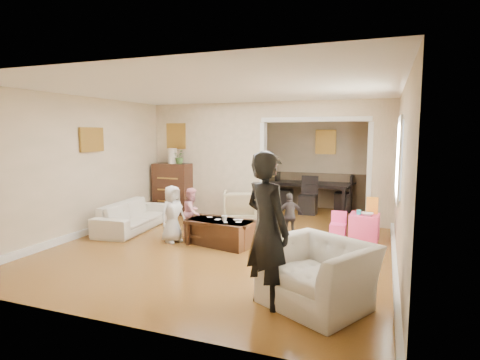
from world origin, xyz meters
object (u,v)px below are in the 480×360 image
at_px(dining_table, 313,196).
at_px(child_kneel_a, 173,214).
at_px(child_toddler, 290,216).
at_px(play_table, 364,227).
at_px(table_lamp, 172,156).
at_px(coffee_table, 220,232).
at_px(sofa, 133,216).
at_px(coffee_cup, 225,218).
at_px(adult_person, 267,229).
at_px(cyan_cup, 359,212).
at_px(armchair_back, 240,205).
at_px(child_kneel_b, 192,212).
at_px(armchair_front, 317,274).
at_px(dresser, 173,188).

xyz_separation_m(dining_table, child_kneel_a, (-1.79, -3.89, 0.16)).
xyz_separation_m(dining_table, child_toddler, (0.11, -2.99, 0.08)).
bearing_deg(play_table, child_toddler, -162.02).
distance_m(table_lamp, coffee_table, 3.17).
bearing_deg(sofa, table_lamp, -3.92).
xyz_separation_m(coffee_cup, adult_person, (1.33, -1.95, 0.39)).
relative_size(coffee_table, play_table, 2.31).
xyz_separation_m(cyan_cup, adult_person, (-0.79, -3.11, 0.35)).
distance_m(armchair_back, child_kneel_b, 1.65).
relative_size(armchair_back, child_kneel_b, 0.80).
distance_m(armchair_front, dining_table, 5.65).
distance_m(sofa, child_kneel_a, 1.35).
distance_m(coffee_cup, adult_person, 2.39).
bearing_deg(child_kneel_b, table_lamp, 31.82).
distance_m(cyan_cup, child_kneel_a, 3.32).
relative_size(adult_person, child_kneel_a, 1.72).
height_order(table_lamp, coffee_cup, table_lamp).
bearing_deg(child_toddler, play_table, 170.69).
bearing_deg(play_table, adult_person, -105.65).
relative_size(armchair_back, coffee_cup, 6.84).
bearing_deg(armchair_back, play_table, 144.73).
height_order(sofa, dining_table, dining_table).
bearing_deg(armchair_back, armchair_front, 102.17).
bearing_deg(sofa, coffee_table, -106.13).
xyz_separation_m(coffee_cup, play_table, (2.22, 1.21, -0.24)).
height_order(armchair_back, child_toddler, child_toddler).
relative_size(dresser, adult_person, 0.69).
height_order(coffee_cup, play_table, coffee_cup).
bearing_deg(coffee_cup, dining_table, 77.53).
bearing_deg(table_lamp, child_toddler, -22.24).
xyz_separation_m(dresser, child_kneel_a, (1.27, -2.20, -0.10)).
bearing_deg(child_kneel_b, coffee_cup, -120.92).
height_order(coffee_table, child_kneel_a, child_kneel_a).
xyz_separation_m(coffee_cup, child_toddler, (0.95, 0.80, -0.05)).
bearing_deg(sofa, cyan_cup, -85.99).
bearing_deg(adult_person, dining_table, -51.19).
xyz_separation_m(cyan_cup, child_kneel_a, (-3.07, -1.26, -0.01)).
height_order(table_lamp, play_table, table_lamp).
bearing_deg(armchair_back, child_kneel_b, 57.82).
height_order(adult_person, child_toddler, adult_person).
relative_size(cyan_cup, adult_person, 0.05).
height_order(table_lamp, cyan_cup, table_lamp).
distance_m(sofa, dining_table, 4.51).
xyz_separation_m(sofa, child_toddler, (3.12, 0.37, 0.15)).
xyz_separation_m(dresser, child_toddler, (3.17, -1.30, -0.17)).
bearing_deg(dresser, table_lamp, 0.00).
xyz_separation_m(dresser, play_table, (4.44, -0.88, -0.36)).
relative_size(armchair_front, dining_table, 0.57).
distance_m(dresser, child_toddler, 3.43).
xyz_separation_m(child_kneel_a, child_toddler, (1.90, 0.90, -0.08)).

